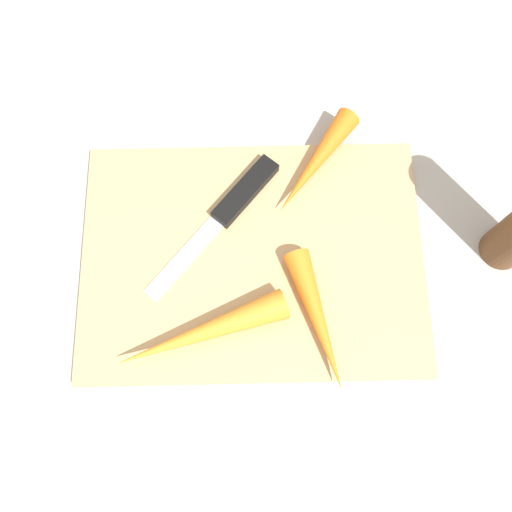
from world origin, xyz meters
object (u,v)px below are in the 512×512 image
(carrot_longest, at_px, (206,333))
(carrot_medium, at_px, (322,320))
(knife, at_px, (241,200))
(carrot_shortest, at_px, (319,162))
(cutting_board, at_px, (256,258))

(carrot_longest, relative_size, carrot_medium, 1.22)
(knife, xyz_separation_m, carrot_shortest, (0.09, 0.04, 0.01))
(knife, relative_size, carrot_longest, 0.95)
(cutting_board, height_order, carrot_medium, carrot_medium)
(knife, xyz_separation_m, carrot_medium, (0.08, -0.13, 0.01))
(knife, distance_m, carrot_medium, 0.16)
(cutting_board, height_order, carrot_shortest, carrot_shortest)
(carrot_longest, xyz_separation_m, carrot_medium, (0.11, 0.01, -0.00))
(knife, height_order, carrot_shortest, carrot_shortest)
(knife, bearing_deg, carrot_shortest, 154.97)
(cutting_board, xyz_separation_m, carrot_longest, (-0.05, -0.08, 0.02))
(cutting_board, xyz_separation_m, knife, (-0.01, 0.06, 0.01))
(carrot_medium, bearing_deg, carrot_shortest, 162.29)
(cutting_board, bearing_deg, knife, 103.51)
(knife, relative_size, carrot_medium, 1.16)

